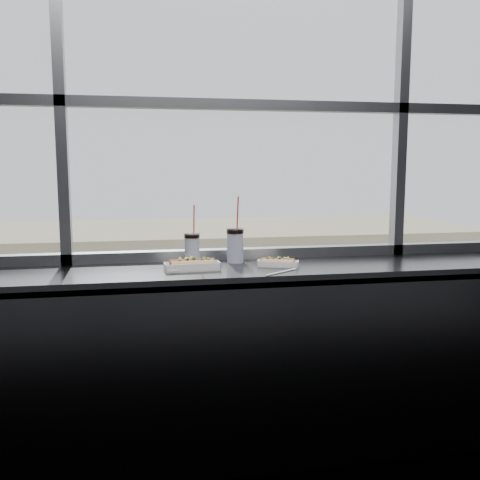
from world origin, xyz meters
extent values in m
plane|color=black|center=(0.00, 1.50, 0.55)|extent=(6.00, 0.00, 6.00)
plane|color=silver|center=(0.00, 1.52, 2.30)|extent=(6.00, 0.00, 6.00)
cube|color=#525255|center=(0.00, 1.23, 1.07)|extent=(6.00, 0.55, 0.06)
cube|color=#525255|center=(0.00, 0.97, 0.55)|extent=(6.00, 0.04, 1.04)
cube|color=white|center=(-0.32, 1.18, 1.10)|extent=(0.30, 0.11, 0.01)
cube|color=white|center=(-0.32, 1.18, 1.12)|extent=(0.30, 0.11, 0.04)
cylinder|color=tan|center=(-0.32, 1.18, 1.13)|extent=(0.23, 0.06, 0.05)
cylinder|color=#95431D|center=(-0.32, 1.18, 1.15)|extent=(0.24, 0.05, 0.03)
cube|color=white|center=(0.15, 1.20, 1.10)|extent=(0.24, 0.15, 0.01)
cube|color=white|center=(0.15, 1.20, 1.12)|extent=(0.24, 0.15, 0.03)
cylinder|color=tan|center=(0.15, 1.20, 1.12)|extent=(0.18, 0.10, 0.04)
cylinder|color=#95431D|center=(0.15, 1.20, 1.13)|extent=(0.18, 0.09, 0.03)
cylinder|color=white|center=(-0.31, 1.37, 1.18)|extent=(0.08, 0.08, 0.17)
cylinder|color=black|center=(-0.31, 1.37, 1.26)|extent=(0.09, 0.09, 0.02)
cylinder|color=silver|center=(-0.31, 1.37, 1.27)|extent=(0.09, 0.09, 0.01)
cylinder|color=red|center=(-0.29, 1.36, 1.35)|extent=(0.01, 0.05, 0.18)
cylinder|color=white|center=(-0.06, 1.38, 1.20)|extent=(0.09, 0.09, 0.19)
cylinder|color=black|center=(-0.06, 1.38, 1.28)|extent=(0.10, 0.10, 0.02)
cylinder|color=silver|center=(-0.06, 1.38, 1.30)|extent=(0.10, 0.10, 0.01)
cylinder|color=red|center=(-0.04, 1.37, 1.38)|extent=(0.01, 0.05, 0.20)
cylinder|color=white|center=(0.12, 1.03, 1.10)|extent=(0.20, 0.14, 0.01)
ellipsoid|color=silver|center=(-0.43, 1.14, 1.11)|extent=(0.09, 0.06, 0.02)
plane|color=#A7A4A0|center=(0.00, 45.00, -11.00)|extent=(120.00, 120.00, 0.00)
cube|color=black|center=(0.00, 21.50, -10.97)|extent=(80.00, 10.00, 0.06)
cube|color=#A7A4A0|center=(0.00, 29.50, -10.98)|extent=(80.00, 6.00, 0.04)
cube|color=tan|center=(0.00, 39.50, -7.00)|extent=(50.00, 14.00, 8.00)
imported|color=#B75736|center=(-1.91, 17.50, -9.94)|extent=(2.82, 6.11, 1.99)
imported|color=#B0B0B0|center=(11.74, 25.50, -9.98)|extent=(2.75, 5.92, 1.93)
imported|color=silver|center=(8.67, 17.50, -9.78)|extent=(3.47, 7.17, 2.32)
imported|color=maroon|center=(3.92, 25.50, -9.78)|extent=(3.28, 7.11, 2.32)
imported|color=#66605B|center=(4.78, 30.50, -9.88)|extent=(0.96, 0.72, 2.15)
imported|color=#66605B|center=(-1.32, 29.88, -10.01)|extent=(0.64, 0.85, 1.91)
cylinder|color=#47382B|center=(-7.66, 29.50, -9.83)|extent=(0.23, 0.23, 2.33)
sphere|color=#4B8C35|center=(-7.66, 29.50, -7.69)|extent=(3.11, 3.11, 3.11)
cylinder|color=#47382B|center=(1.84, 29.50, -9.72)|extent=(0.26, 0.26, 2.56)
sphere|color=#4B8C35|center=(1.84, 29.50, -7.38)|extent=(3.41, 3.41, 3.41)
cylinder|color=#47382B|center=(10.29, 29.50, -9.78)|extent=(0.24, 0.24, 2.44)
sphere|color=#4B8C35|center=(10.29, 29.50, -7.55)|extent=(3.25, 3.25, 3.25)
camera|label=1|loc=(-0.60, -1.61, 1.65)|focal=40.00mm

